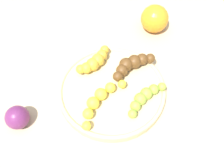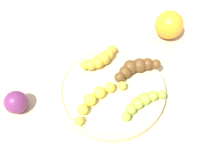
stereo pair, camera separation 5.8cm
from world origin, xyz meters
The scene contains 8 objects.
ground_plane centered at (0.00, 0.00, 0.00)m, with size 2.40×2.40×0.00m, color tan.
fruit_bowl centered at (0.00, 0.00, 0.01)m, with size 0.25×0.25×0.02m.
banana_yellow centered at (-0.05, 0.00, 0.03)m, with size 0.15×0.05×0.03m.
banana_green centered at (0.01, -0.08, 0.03)m, with size 0.11×0.05×0.03m.
banana_overripe centered at (0.07, -0.01, 0.04)m, with size 0.11×0.07×0.03m.
banana_spotted centered at (0.04, 0.07, 0.04)m, with size 0.11×0.05×0.03m.
orange_fruit centered at (0.25, 0.01, 0.04)m, with size 0.08×0.08×0.08m, color orange.
plum_purple centered at (-0.17, 0.13, 0.03)m, with size 0.05×0.05×0.05m, color #662659.
Camera 2 is at (-0.25, -0.21, 0.52)m, focal length 41.21 mm.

